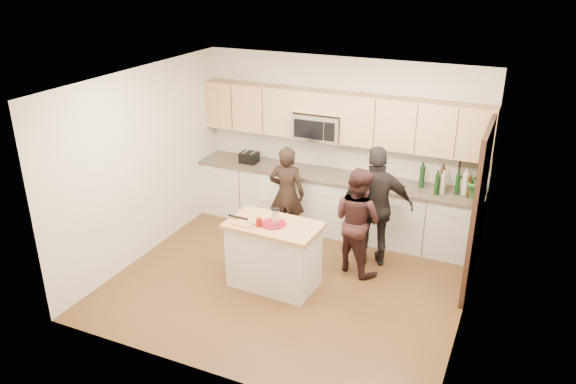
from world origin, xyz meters
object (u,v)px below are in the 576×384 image
at_px(island, 274,254).
at_px(woman_right, 376,207).
at_px(woman_left, 287,194).
at_px(toaster, 249,157).
at_px(woman_center, 357,220).

xyz_separation_m(island, woman_right, (1.04, 1.10, 0.42)).
relative_size(woman_left, woman_right, 0.86).
xyz_separation_m(toaster, woman_right, (2.35, -0.73, -0.15)).
bearing_deg(woman_center, toaster, -0.54).
bearing_deg(island, woman_right, 49.18).
bearing_deg(woman_right, woman_center, 35.23).
distance_m(woman_center, woman_right, 0.34).
bearing_deg(island, toaster, 128.37).
bearing_deg(woman_right, island, 24.81).
bearing_deg(woman_center, woman_right, -99.00).
height_order(toaster, woman_right, woman_right).
xyz_separation_m(toaster, woman_left, (0.92, -0.54, -0.28)).
bearing_deg(woman_left, woman_right, 161.79).
distance_m(island, woman_center, 1.23).
xyz_separation_m(island, woman_center, (0.87, 0.83, 0.30)).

